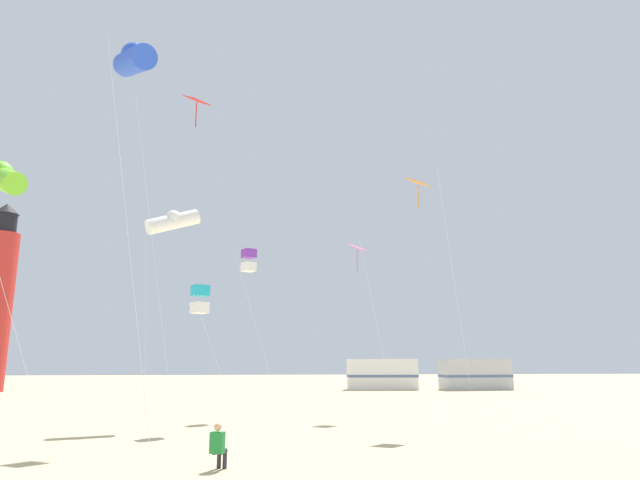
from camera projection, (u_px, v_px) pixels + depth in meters
name	position (u px, v px, depth m)	size (l,w,h in m)	color
kite_flyer_standing	(218.00, 445.00, 14.25)	(0.45, 0.56, 1.16)	#238438
kite_diamond_rainbow	(358.00, 254.00, 28.64)	(2.40, 2.40, 8.55)	silver
kite_box_violet	(249.00, 261.00, 28.61)	(2.46, 2.22, 8.25)	silver
kite_diamond_orange	(421.00, 192.00, 24.67)	(2.75, 2.75, 10.60)	silver
kite_tube_lime	(0.00, 177.00, 17.28)	(3.43, 3.40, 8.93)	silver
kite_diamond_scarlet	(193.00, 115.00, 23.19)	(3.06, 3.06, 13.53)	silver
kite_tube_blue	(134.00, 60.00, 15.95)	(2.13, 2.54, 11.75)	silver
kite_box_cyan	(200.00, 299.00, 22.83)	(2.17, 2.17, 5.71)	silver
kite_tube_white	(173.00, 221.00, 25.71)	(2.57, 2.17, 9.64)	silver
rv_van_white	(382.00, 374.00, 52.41)	(6.59, 2.80, 2.80)	white
rv_van_silver	(475.00, 374.00, 52.36)	(6.62, 2.89, 2.80)	#B7BABF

